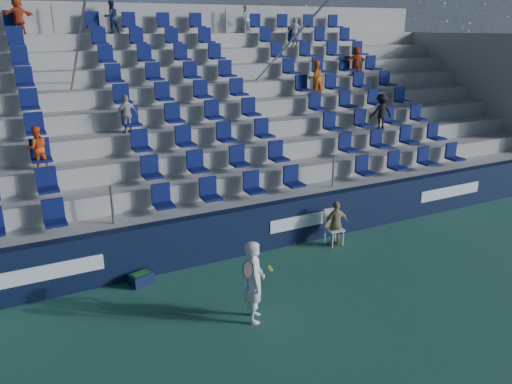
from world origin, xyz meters
TOP-DOWN VIEW (x-y plane):
  - ground at (0.00, 0.00)m, footprint 70.00×70.00m
  - sponsor_wall at (0.00, 3.15)m, footprint 24.00×0.32m
  - grandstand at (0.00, 8.24)m, footprint 24.00×8.17m
  - tennis_player at (-1.09, 0.37)m, footprint 0.71×0.71m
  - line_judge_chair at (2.36, 2.65)m, footprint 0.45×0.46m
  - line_judge at (2.36, 2.50)m, footprint 0.73×0.36m
  - ball_bin at (-2.67, 2.75)m, footprint 0.56×0.45m

SIDE VIEW (x-z plane):
  - ground at x=0.00m, z-range 0.00..0.00m
  - ball_bin at x=-2.67m, z-range 0.01..0.29m
  - line_judge_chair at x=2.36m, z-range 0.07..1.01m
  - sponsor_wall at x=0.00m, z-range 0.00..1.20m
  - line_judge at x=2.36m, z-range 0.00..1.21m
  - tennis_player at x=-1.09m, z-range 0.00..1.65m
  - grandstand at x=0.00m, z-range -1.18..5.45m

